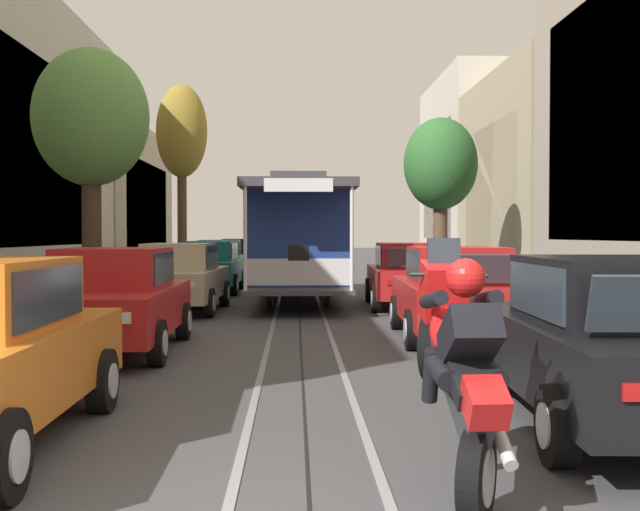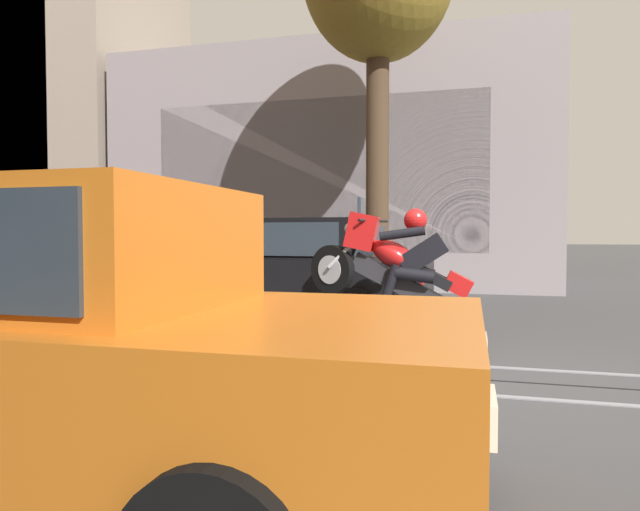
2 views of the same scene
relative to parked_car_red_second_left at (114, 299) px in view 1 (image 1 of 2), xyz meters
The scene contains 16 objects.
ground_plane 11.52m from the parked_car_red_second_left, 75.63° to the left, with size 160.00×160.00×0.00m, color #424244.
trolley_track_rails 14.15m from the parked_car_red_second_left, 78.34° to the left, with size 1.14×54.95×0.01m.
building_facade_right 20.21m from the parked_car_red_second_left, 48.66° to the left, with size 5.48×46.65×10.86m.
parked_car_red_second_left is the anchor object (origin of this frame).
parked_car_beige_mid_left 6.19m from the parked_car_red_second_left, 89.22° to the left, with size 2.10×4.40×1.58m.
parked_car_teal_fourth_left 12.18m from the parked_car_red_second_left, 89.37° to the left, with size 2.07×4.39×1.58m.
parked_car_teal_fifth_left 17.25m from the parked_car_red_second_left, 90.19° to the left, with size 2.09×4.40×1.58m.
parked_car_black_sixth_left 23.78m from the parked_car_red_second_left, 89.48° to the left, with size 2.05×4.38×1.58m.
parked_car_black_near_right 7.45m from the parked_car_red_second_left, 39.97° to the right, with size 2.13×4.42×1.58m.
parked_car_red_second_right 5.64m from the parked_car_red_second_left, 12.72° to the left, with size 2.12×4.41×1.58m.
parked_car_red_mid_right 8.96m from the parked_car_red_second_left, 51.79° to the left, with size 2.11×4.41×1.58m.
street_tree_kerb_left_second 8.88m from the parked_car_red_second_left, 106.77° to the left, with size 2.88×2.55×6.42m.
street_tree_kerb_left_mid 22.96m from the parked_car_red_second_left, 95.56° to the left, with size 2.22×1.86×8.30m.
street_tree_kerb_right_second 16.15m from the parked_car_red_second_left, 61.27° to the left, with size 2.45×2.61×5.67m.
cable_car_trolley 9.59m from the parked_car_red_second_left, 72.63° to the left, with size 2.59×9.14×3.28m.
motorcycle_with_rider 7.76m from the parked_car_red_second_left, 60.14° to the right, with size 0.52×1.88×1.77m.
Camera 1 is at (-0.09, -4.27, 1.79)m, focal length 43.72 mm.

